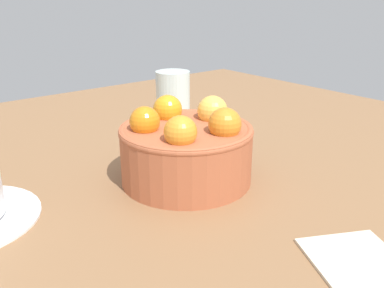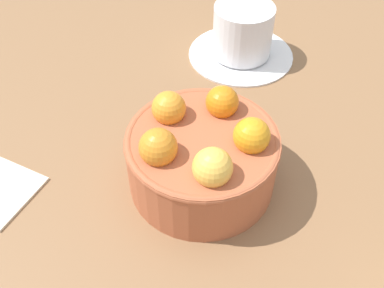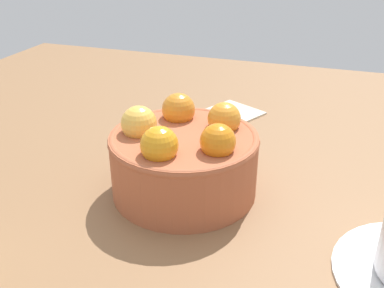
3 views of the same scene
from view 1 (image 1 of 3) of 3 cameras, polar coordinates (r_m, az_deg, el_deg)
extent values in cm
cube|color=brown|center=(55.77, -0.76, -6.25)|extent=(113.85, 119.32, 3.00)
cylinder|color=#AD5938|center=(53.69, -0.79, -1.36)|extent=(16.67, 16.67, 7.22)
torus|color=#AD5938|center=(52.60, -0.80, 1.90)|extent=(16.87, 16.87, 1.00)
sphere|color=orange|center=(56.52, -3.32, 4.69)|extent=(3.93, 3.93, 3.93)
sphere|color=orange|center=(51.50, -6.41, 3.04)|extent=(3.75, 3.75, 3.75)
sphere|color=orange|center=(47.34, -1.58, 1.62)|extent=(3.83, 3.83, 3.83)
sphere|color=orange|center=(50.30, 4.47, 2.69)|extent=(4.01, 4.01, 4.01)
sphere|color=#F2B949|center=(55.85, 2.78, 4.51)|extent=(4.05, 4.05, 4.05)
cylinder|color=silver|center=(78.39, -2.59, 6.41)|extent=(6.27, 6.27, 9.39)
cube|color=beige|center=(41.95, 21.83, -14.75)|extent=(12.47, 11.81, 0.60)
camera|label=2|loc=(0.76, 23.95, 32.12)|focal=41.94mm
camera|label=3|loc=(0.83, -30.03, 21.02)|focal=41.44mm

